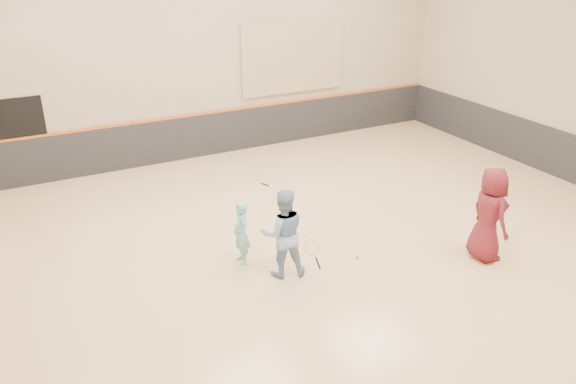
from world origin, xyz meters
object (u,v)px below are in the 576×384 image
girl (241,233)px  instructor (283,233)px  young_man (489,214)px  spare_racket (256,181)px

girl → instructor: 0.90m
instructor → young_man: bearing=177.3°
girl → spare_racket: size_ratio=1.83×
instructor → young_man: young_man is taller
instructor → spare_racket: instructor is taller
spare_racket → young_man: bearing=-66.4°
young_man → instructor: bearing=80.9°
girl → young_man: young_man is taller
instructor → spare_racket: bearing=-91.9°
young_man → girl: bearing=74.5°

